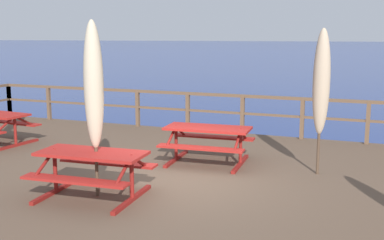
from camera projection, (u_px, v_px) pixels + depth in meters
ground_plane at (179, 216)px, 9.18m from camera, size 600.00×600.00×0.00m
wooden_deck at (179, 197)px, 9.11m from camera, size 16.29×9.05×0.75m
railing_waterside_far at (243, 107)px, 12.92m from camera, size 16.09×0.10×1.09m
picnic_table_mid_centre at (208, 137)px, 10.05m from camera, size 1.87×1.53×0.78m
picnic_table_front_left at (92, 164)px, 7.91m from camera, size 1.88×1.52×0.78m
patio_umbrella_tall_mid_right at (94, 86)px, 7.72m from camera, size 0.32×0.32×2.91m
patio_umbrella_tall_mid_left at (321, 83)px, 9.00m from camera, size 0.32×0.32×2.80m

